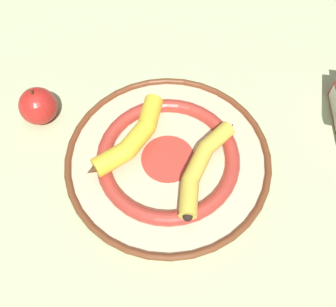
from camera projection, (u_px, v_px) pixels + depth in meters
The scene contains 5 objects.
ground_plane at pixel (155, 175), 0.73m from camera, with size 2.80×2.80×0.00m, color #B2C693.
decorative_bowl at pixel (168, 159), 0.73m from camera, with size 0.39×0.39×0.03m.
banana_a at pixel (132, 138), 0.71m from camera, with size 0.18×0.13×0.04m.
banana_b at pixel (202, 165), 0.69m from camera, with size 0.17×0.15×0.03m.
apple at pixel (38, 106), 0.77m from camera, with size 0.07×0.07×0.09m.
Camera 1 is at (0.11, 0.32, 0.65)m, focal length 42.00 mm.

